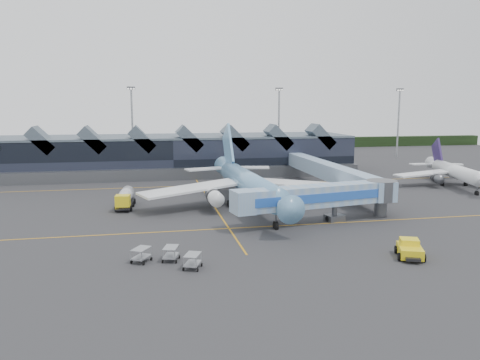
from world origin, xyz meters
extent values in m
plane|color=#2D2D30|center=(0.00, 0.00, 0.00)|extent=(260.00, 260.00, 0.00)
cube|color=#C58717|center=(0.00, -8.00, 0.01)|extent=(120.00, 0.25, 0.01)
cube|color=#C58717|center=(0.00, 28.00, 0.01)|extent=(120.00, 0.25, 0.01)
cube|color=#C58717|center=(0.00, 10.00, 0.01)|extent=(0.25, 60.00, 0.01)
cube|color=black|center=(0.00, 110.00, 2.00)|extent=(260.00, 4.00, 4.00)
cube|color=black|center=(-5.00, 48.00, 4.50)|extent=(90.00, 20.00, 9.00)
cube|color=#4D5B67|center=(-5.00, 48.00, 9.20)|extent=(90.00, 20.00, 0.60)
cube|color=#54565B|center=(-5.00, 37.00, 1.30)|extent=(90.00, 2.50, 2.60)
cube|color=#4D5B67|center=(-34.00, 41.00, 9.30)|extent=(6.43, 6.00, 6.43)
cube|color=#4D5B67|center=(-23.00, 41.00, 9.30)|extent=(6.43, 6.00, 6.43)
cube|color=#4D5B67|center=(-12.00, 41.00, 9.30)|extent=(6.43, 6.00, 6.43)
cube|color=#4D5B67|center=(-1.00, 41.00, 9.30)|extent=(6.43, 6.00, 6.43)
cube|color=#4D5B67|center=(10.00, 41.00, 9.30)|extent=(6.43, 6.00, 6.43)
cube|color=#4D5B67|center=(21.00, 41.00, 9.30)|extent=(6.43, 6.00, 6.43)
cube|color=#4D5B67|center=(32.00, 41.00, 9.30)|extent=(6.43, 6.00, 6.43)
cylinder|color=#94989C|center=(-15.00, 72.00, 11.00)|extent=(0.56, 0.56, 22.00)
cube|color=#54565B|center=(-15.00, 72.00, 22.00)|extent=(2.40, 0.50, 0.90)
cylinder|color=#94989C|center=(30.00, 72.00, 11.00)|extent=(0.56, 0.56, 22.00)
cube|color=#54565B|center=(30.00, 72.00, 22.00)|extent=(2.40, 0.50, 0.90)
cylinder|color=#94989C|center=(70.00, 70.00, 11.00)|extent=(0.56, 0.56, 22.00)
cube|color=#54565B|center=(70.00, 70.00, 22.00)|extent=(2.40, 0.50, 0.90)
cylinder|color=#5F92C2|center=(5.81, 4.97, 4.09)|extent=(4.99, 30.85, 3.79)
cone|color=#5F92C2|center=(6.52, -13.02, 4.09)|extent=(3.99, 5.41, 3.79)
cube|color=black|center=(6.54, -13.67, 4.89)|extent=(1.45, 0.39, 0.48)
cone|color=#5F92C2|center=(5.07, 23.82, 4.37)|extent=(4.06, 7.17, 3.79)
cube|color=white|center=(-3.93, 5.86, 3.43)|extent=(18.14, 11.32, 1.25)
cube|color=white|center=(15.45, 6.62, 3.43)|extent=(18.13, 10.17, 1.25)
cylinder|color=white|center=(-0.56, 2.52, 2.48)|extent=(2.55, 5.35, 2.35)
cylinder|color=white|center=(12.36, 3.03, 2.48)|extent=(2.55, 5.35, 2.35)
cube|color=#5F92C2|center=(5.14, 22.07, 8.33)|extent=(0.83, 9.71, 10.45)
cube|color=white|center=(0.46, 22.33, 4.37)|extent=(8.44, 5.16, 0.25)
cube|color=white|center=(9.79, 22.69, 4.37)|extent=(8.36, 4.62, 0.25)
cylinder|color=#54565B|center=(6.38, -9.51, 1.10)|extent=(0.28, 0.28, 2.19)
cylinder|color=#54565B|center=(2.54, 6.16, 1.10)|extent=(0.28, 0.28, 2.19)
cylinder|color=#54565B|center=(8.98, 6.41, 1.10)|extent=(0.28, 0.28, 2.19)
cylinder|color=black|center=(6.38, -9.51, 0.40)|extent=(0.50, 1.42, 1.40)
cylinder|color=white|center=(53.19, 16.20, 3.13)|extent=(7.46, 20.41, 2.90)
cone|color=white|center=(56.03, 28.34, 3.34)|extent=(3.88, 5.18, 2.90)
cube|color=white|center=(46.80, 18.66, 2.62)|extent=(12.33, 4.76, 0.97)
cylinder|color=#54565B|center=(48.45, 15.82, 1.90)|extent=(2.54, 3.80, 1.80)
cube|color=#2A1A4E|center=(55.77, 27.21, 6.03)|extent=(1.91, 6.44, 7.07)
cube|color=white|center=(52.66, 28.24, 3.34)|extent=(5.55, 2.11, 0.24)
cube|color=white|center=(59.02, 26.74, 3.34)|extent=(5.84, 4.33, 0.24)
cylinder|color=#54565B|center=(51.00, 6.89, 0.84)|extent=(0.27, 0.27, 1.68)
cylinder|color=#54565B|center=(50.99, 17.61, 0.84)|extent=(0.27, 0.27, 1.68)
cylinder|color=#54565B|center=(55.78, 16.49, 0.84)|extent=(0.27, 0.27, 1.68)
cylinder|color=black|center=(51.00, 6.89, 0.30)|extent=(0.67, 1.14, 1.07)
cube|color=#7DA3D1|center=(13.07, -7.44, 4.06)|extent=(21.34, 7.10, 3.06)
cube|color=blue|center=(13.38, -9.05, 4.06)|extent=(20.77, 4.11, 1.27)
cube|color=#7DA3D1|center=(1.66, -9.63, 4.06)|extent=(3.34, 3.84, 3.17)
cylinder|color=#54565B|center=(16.19, -6.84, 2.03)|extent=(0.74, 0.74, 4.06)
cube|color=#54565B|center=(16.19, -6.84, 0.48)|extent=(2.89, 2.55, 0.95)
cylinder|color=black|center=(15.15, -7.04, 0.37)|extent=(0.59, 1.01, 0.95)
cylinder|color=black|center=(17.22, -6.64, 0.37)|extent=(0.59, 1.01, 0.95)
cylinder|color=#54565B|center=(24.49, -5.25, 4.06)|extent=(4.65, 4.65, 3.17)
cylinder|color=#54565B|center=(24.49, -5.25, 2.03)|extent=(1.90, 1.90, 4.06)
cube|color=black|center=(-14.79, 8.69, 0.72)|extent=(2.96, 8.75, 0.48)
cube|color=yellow|center=(-15.04, 5.46, 1.72)|extent=(2.45, 2.27, 2.10)
cube|color=black|center=(-15.10, 4.69, 2.20)|extent=(2.11, 0.31, 0.96)
cylinder|color=silver|center=(-14.70, 9.84, 2.01)|extent=(2.62, 5.69, 2.20)
sphere|color=silver|center=(-14.48, 12.60, 2.01)|extent=(2.10, 2.10, 2.10)
sphere|color=silver|center=(-14.91, 7.07, 2.01)|extent=(2.10, 2.10, 2.10)
cylinder|color=black|center=(-16.20, 5.93, 0.48)|extent=(0.41, 0.98, 0.96)
cylinder|color=black|center=(-13.82, 5.74, 0.48)|extent=(0.41, 0.98, 0.96)
cylinder|color=black|center=(-15.94, 9.26, 0.48)|extent=(0.41, 0.98, 0.96)
cylinder|color=black|center=(-13.56, 9.08, 0.48)|extent=(0.41, 0.98, 0.96)
cylinder|color=black|center=(-15.75, 11.64, 0.48)|extent=(0.41, 0.98, 0.96)
cylinder|color=black|center=(-13.37, 11.46, 0.48)|extent=(0.41, 0.98, 0.96)
cube|color=yellow|center=(17.97, -24.45, 0.78)|extent=(3.78, 4.65, 1.12)
cube|color=yellow|center=(18.22, -23.83, 1.62)|extent=(2.53, 2.41, 0.78)
cube|color=black|center=(17.18, -26.42, 0.50)|extent=(1.79, 1.41, 0.34)
cylinder|color=black|center=(16.28, -25.22, 0.45)|extent=(0.64, 0.96, 0.89)
cylinder|color=black|center=(18.66, -26.18, 0.45)|extent=(0.64, 0.96, 0.89)
cylinder|color=black|center=(17.28, -22.73, 0.45)|extent=(0.64, 0.96, 0.89)
cylinder|color=black|center=(19.66, -23.68, 0.45)|extent=(0.64, 0.96, 0.89)
cube|color=#9A9DA3|center=(-8.70, -20.25, 0.56)|extent=(1.99, 2.56, 0.15)
cube|color=#9A9DA3|center=(-8.70, -20.25, 1.54)|extent=(1.99, 2.56, 0.08)
cylinder|color=black|center=(-7.73, -19.67, 0.18)|extent=(0.22, 0.39, 0.37)
cube|color=#9A9DA3|center=(-6.58, -23.28, 0.56)|extent=(2.16, 2.62, 0.15)
cube|color=#9A9DA3|center=(-6.58, -23.28, 1.54)|extent=(2.16, 2.62, 0.08)
cylinder|color=black|center=(-5.57, -22.79, 0.18)|extent=(0.25, 0.39, 0.37)
cube|color=#9A9DA3|center=(-11.93, -20.08, 0.56)|extent=(2.37, 2.67, 0.15)
cube|color=#9A9DA3|center=(-11.93, -20.08, 1.54)|extent=(2.37, 2.67, 0.08)
cylinder|color=black|center=(-10.86, -19.76, 0.18)|extent=(0.29, 0.38, 0.37)
camera|label=1|loc=(-10.93, -70.74, 17.14)|focal=35.00mm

